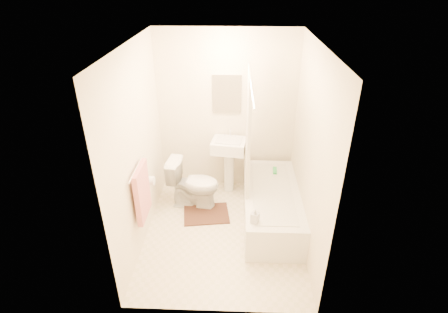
{
  "coord_description": "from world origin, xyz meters",
  "views": [
    {
      "loc": [
        0.15,
        -3.56,
        3.08
      ],
      "look_at": [
        0.0,
        0.25,
        1.0
      ],
      "focal_mm": 28.0,
      "sensor_mm": 36.0,
      "label": 1
    }
  ],
  "objects_px": {
    "bath_mat": "(206,214)",
    "soap_bottle": "(255,216)",
    "bathtub": "(271,205)",
    "sink": "(229,164)",
    "toilet": "(194,184)"
  },
  "relations": [
    {
      "from": "bathtub",
      "to": "sink",
      "type": "bearing_deg",
      "value": 130.7
    },
    {
      "from": "toilet",
      "to": "sink",
      "type": "distance_m",
      "value": 0.64
    },
    {
      "from": "sink",
      "to": "soap_bottle",
      "type": "distance_m",
      "value": 1.39
    },
    {
      "from": "bath_mat",
      "to": "bathtub",
      "type": "bearing_deg",
      "value": -3.79
    },
    {
      "from": "bath_mat",
      "to": "soap_bottle",
      "type": "bearing_deg",
      "value": -48.15
    },
    {
      "from": "toilet",
      "to": "soap_bottle",
      "type": "distance_m",
      "value": 1.27
    },
    {
      "from": "toilet",
      "to": "sink",
      "type": "relative_size",
      "value": 0.77
    },
    {
      "from": "bathtub",
      "to": "soap_bottle",
      "type": "distance_m",
      "value": 0.77
    },
    {
      "from": "sink",
      "to": "bathtub",
      "type": "xyz_separation_m",
      "value": [
        0.59,
        -0.69,
        -0.24
      ]
    },
    {
      "from": "toilet",
      "to": "sink",
      "type": "xyz_separation_m",
      "value": [
        0.49,
        0.39,
        0.12
      ]
    },
    {
      "from": "bathtub",
      "to": "bath_mat",
      "type": "distance_m",
      "value": 0.92
    },
    {
      "from": "bathtub",
      "to": "bath_mat",
      "type": "relative_size",
      "value": 2.64
    },
    {
      "from": "bathtub",
      "to": "soap_bottle",
      "type": "height_order",
      "value": "soap_bottle"
    },
    {
      "from": "sink",
      "to": "bathtub",
      "type": "bearing_deg",
      "value": -41.66
    },
    {
      "from": "bathtub",
      "to": "soap_bottle",
      "type": "xyz_separation_m",
      "value": [
        -0.26,
        -0.65,
        0.33
      ]
    }
  ]
}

